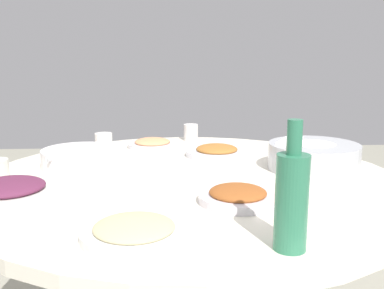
# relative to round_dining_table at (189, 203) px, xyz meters

# --- Properties ---
(round_dining_table) EXTENTS (1.38, 1.38, 0.75)m
(round_dining_table) POSITION_rel_round_dining_table_xyz_m (0.00, 0.00, 0.00)
(round_dining_table) COLOR #99999E
(round_dining_table) RESTS_ON ground
(rice_bowl) EXTENTS (0.31, 0.31, 0.10)m
(rice_bowl) POSITION_rel_round_dining_table_xyz_m (-0.06, 0.43, 0.14)
(rice_bowl) COLOR #B2B5BA
(rice_bowl) RESTS_ON round_dining_table
(soup_bowl) EXTENTS (0.27, 0.27, 0.06)m
(soup_bowl) POSITION_rel_round_dining_table_xyz_m (-0.15, -0.38, 0.12)
(soup_bowl) COLOR white
(soup_bowl) RESTS_ON round_dining_table
(dish_noodles) EXTENTS (0.23, 0.23, 0.04)m
(dish_noodles) POSITION_rel_round_dining_table_xyz_m (0.48, -0.14, 0.11)
(dish_noodles) COLOR silver
(dish_noodles) RESTS_ON round_dining_table
(dish_stirfry) EXTENTS (0.21, 0.21, 0.04)m
(dish_stirfry) POSITION_rel_round_dining_table_xyz_m (0.26, 0.12, 0.11)
(dish_stirfry) COLOR silver
(dish_stirfry) RESTS_ON round_dining_table
(dish_tofu_braise) EXTENTS (0.24, 0.24, 0.05)m
(dish_tofu_braise) POSITION_rel_round_dining_table_xyz_m (-0.28, 0.12, 0.11)
(dish_tofu_braise) COLOR silver
(dish_tofu_braise) RESTS_ON round_dining_table
(dish_eggplant) EXTENTS (0.25, 0.25, 0.05)m
(dish_eggplant) POSITION_rel_round_dining_table_xyz_m (0.19, -0.51, 0.11)
(dish_eggplant) COLOR silver
(dish_eggplant) RESTS_ON round_dining_table
(dish_shrimp) EXTENTS (0.21, 0.21, 0.04)m
(dish_shrimp) POSITION_rel_round_dining_table_xyz_m (-0.47, -0.13, 0.11)
(dish_shrimp) COLOR silver
(dish_shrimp) RESTS_ON round_dining_table
(green_bottle) EXTENTS (0.07, 0.07, 0.27)m
(green_bottle) POSITION_rel_round_dining_table_xyz_m (0.55, 0.18, 0.20)
(green_bottle) COLOR #2F7755
(green_bottle) RESTS_ON round_dining_table
(tea_cup_far) EXTENTS (0.07, 0.07, 0.07)m
(tea_cup_far) POSITION_rel_round_dining_table_xyz_m (-0.61, 0.04, 0.13)
(tea_cup_far) COLOR silver
(tea_cup_far) RESTS_ON round_dining_table
(tea_cup_side) EXTENTS (0.08, 0.08, 0.06)m
(tea_cup_side) POSITION_rel_round_dining_table_xyz_m (-0.51, -0.35, 0.12)
(tea_cup_side) COLOR silver
(tea_cup_side) RESTS_ON round_dining_table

